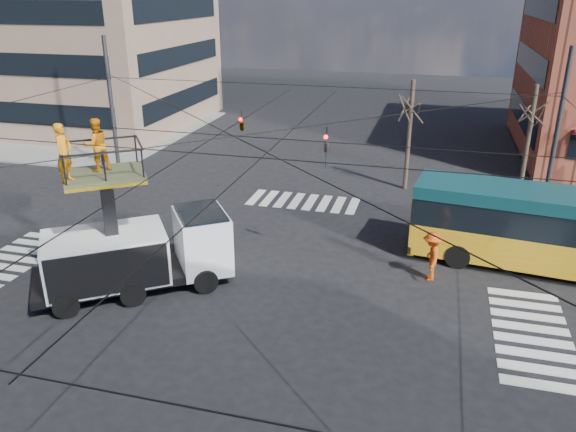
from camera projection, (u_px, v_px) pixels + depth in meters
The scene contains 10 objects.
ground at pixel (240, 294), 20.52m from camera, with size 120.00×120.00×0.00m, color black.
sidewalk_nw at pixel (78, 130), 44.33m from camera, with size 18.00×18.00×0.12m, color slate.
crosswalks at pixel (240, 294), 20.52m from camera, with size 22.40×22.40×0.02m, color silver, non-canonical shape.
overhead_network at pixel (238, 179), 19.29m from camera, with size 24.24×24.24×8.00m.
tree_a at pixel (411, 106), 29.69m from camera, with size 2.00×2.00×6.00m.
tree_b at pixel (533, 112), 28.25m from camera, with size 2.00×2.00×6.00m.
utility_truck at pixel (136, 237), 20.19m from camera, with size 7.04×5.93×6.50m.
traffic_cone at pixel (49, 273), 21.29m from camera, with size 0.36×0.36×0.71m, color orange.
worker_ground at pixel (95, 268), 20.65m from camera, with size 0.99×0.41×1.68m, color orange.
flagger at pixel (431, 256), 21.24m from camera, with size 1.26×0.72×1.95m, color #D0460D.
Camera 1 is at (6.33, -16.89, 10.35)m, focal length 35.00 mm.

